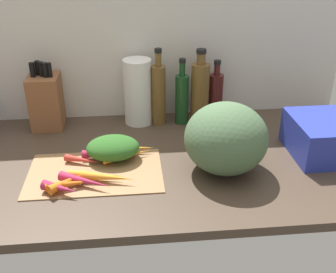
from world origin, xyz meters
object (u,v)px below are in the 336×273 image
object	(u,v)px
carrot_8	(107,154)
bottle_1	(182,98)
bottle_3	(216,95)
carrot_5	(85,181)
carrot_6	(60,188)
carrot_4	(67,182)
dish_rack	(325,137)
bottle_2	(200,92)
cutting_board	(95,172)
carrot_3	(108,177)
paper_towel_roll	(138,92)
carrot_9	(129,148)
carrot_2	(82,160)
carrot_7	(128,155)
knife_block	(46,101)
carrot_1	(70,184)
carrot_0	(95,175)
winter_squash	(226,138)
bottle_0	(159,94)

from	to	relation	value
carrot_8	bottle_1	distance (cm)	40.90
bottle_3	carrot_5	bearing A→B (deg)	-136.94
bottle_1	carrot_6	bearing A→B (deg)	-132.11
carrot_5	bottle_1	distance (cm)	57.02
carrot_4	dish_rack	distance (cm)	88.39
bottle_2	cutting_board	bearing A→B (deg)	-138.25
carrot_5	carrot_3	bearing A→B (deg)	12.36
carrot_4	bottle_3	world-z (taller)	bottle_3
cutting_board	paper_towel_roll	bearing A→B (deg)	67.25
carrot_8	bottle_1	xyz separation A→B (cm)	(29.19, 27.35, 8.53)
carrot_8	paper_towel_roll	xyz separation A→B (cm)	(11.97, 29.25, 10.91)
carrot_5	carrot_9	world-z (taller)	same
carrot_6	dish_rack	size ratio (longest dim) A/B	0.46
carrot_2	paper_towel_roll	distance (cm)	39.71
carrot_7	bottle_2	bearing A→B (deg)	44.47
carrot_3	carrot_8	size ratio (longest dim) A/B	1.00
carrot_4	knife_block	distance (cm)	48.01
bottle_3	cutting_board	bearing A→B (deg)	-140.88
carrot_1	bottle_3	world-z (taller)	bottle_3
bottle_1	carrot_7	bearing A→B (deg)	-127.74
bottle_2	dish_rack	distance (cm)	50.07
bottle_1	bottle_3	xyz separation A→B (cm)	(14.32, 2.73, -0.61)
carrot_0	dish_rack	world-z (taller)	dish_rack
cutting_board	bottle_3	world-z (taller)	bottle_3
carrot_3	bottle_1	distance (cm)	51.81
knife_block	bottle_1	distance (cm)	53.40
carrot_9	winter_squash	distance (cm)	34.84
carrot_2	bottle_3	xyz separation A→B (cm)	(51.99, 33.02, 8.11)
carrot_2	carrot_7	xyz separation A→B (cm)	(15.34, 1.42, 0.04)
cutting_board	dish_rack	xyz separation A→B (cm)	(79.34, 5.33, 6.08)
knife_block	bottle_3	distance (cm)	67.69
carrot_8	bottle_0	bearing A→B (deg)	54.00
carrot_8	bottle_2	distance (cm)	46.89
knife_block	bottle_3	size ratio (longest dim) A/B	1.07
cutting_board	carrot_7	bearing A→B (deg)	32.85
carrot_5	carrot_6	bearing A→B (deg)	-155.26
carrot_2	carrot_3	world-z (taller)	carrot_3
carrot_6	knife_block	world-z (taller)	knife_block
carrot_2	knife_block	size ratio (longest dim) A/B	0.45
carrot_4	carrot_7	world-z (taller)	carrot_4
carrot_6	paper_towel_roll	bearing A→B (deg)	62.66
carrot_2	bottle_1	size ratio (longest dim) A/B	0.45
carrot_8	bottle_3	xyz separation A→B (cm)	(43.51, 30.09, 7.92)
carrot_6	dish_rack	world-z (taller)	dish_rack
carrot_1	bottle_0	xyz separation A→B (cm)	(30.56, 44.77, 10.63)
carrot_0	carrot_7	world-z (taller)	same
carrot_3	carrot_2	bearing A→B (deg)	126.80
carrot_3	dish_rack	bearing A→B (deg)	9.02
carrot_4	bottle_0	distance (cm)	55.06
carrot_1	carrot_6	xyz separation A→B (cm)	(-2.67, -2.32, 0.19)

